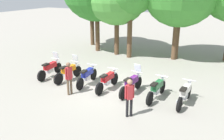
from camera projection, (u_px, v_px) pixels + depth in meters
name	position (u px, v px, depth m)	size (l,w,h in m)	color
ground_plane	(108.00, 89.00, 12.37)	(80.00, 80.00, 0.00)	gray
motorcycle_0	(50.00, 68.00, 13.95)	(0.62, 2.19, 1.37)	black
motorcycle_1	(69.00, 71.00, 13.43)	(0.62, 2.19, 1.37)	black
motorcycle_2	(87.00, 76.00, 12.84)	(0.62, 2.19, 0.99)	black
motorcycle_3	(108.00, 80.00, 12.21)	(0.62, 2.19, 0.99)	black
motorcycle_4	(131.00, 84.00, 11.73)	(0.62, 2.19, 1.37)	black
motorcycle_5	(157.00, 89.00, 11.18)	(0.62, 2.19, 0.99)	black
motorcycle_6	(185.00, 94.00, 10.65)	(0.62, 2.19, 0.99)	black
person_0	(69.00, 76.00, 11.45)	(0.28, 0.40, 1.66)	brown
person_1	(129.00, 95.00, 9.45)	(0.35, 0.33, 1.63)	black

